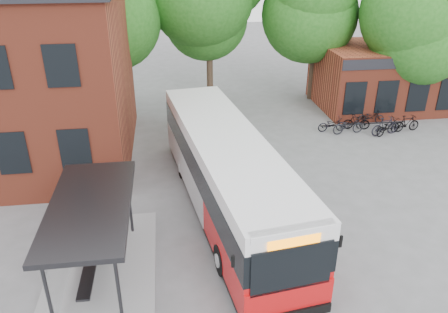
{
  "coord_description": "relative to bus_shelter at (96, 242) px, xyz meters",
  "views": [
    {
      "loc": [
        -2.02,
        -12.51,
        9.8
      ],
      "look_at": [
        0.14,
        3.39,
        2.0
      ],
      "focal_mm": 35.0,
      "sensor_mm": 36.0,
      "label": 1
    }
  ],
  "objects": [
    {
      "name": "bicycle_6",
      "position": [
        14.84,
        10.06,
        -0.97
      ],
      "size": [
        1.94,
        1.34,
        0.96
      ],
      "primitive_type": "imported",
      "rotation": [
        0.0,
        0.0,
        1.99
      ],
      "color": "black",
      "rests_on": "ground"
    },
    {
      "name": "bicycle_0",
      "position": [
        11.84,
        10.96,
        -1.02
      ],
      "size": [
        1.66,
        0.6,
        0.87
      ],
      "primitive_type": "imported",
      "rotation": [
        0.0,
        0.0,
        1.59
      ],
      "color": "black",
      "rests_on": "ground"
    },
    {
      "name": "city_bus",
      "position": [
        4.61,
        3.57,
        0.19
      ],
      "size": [
        4.5,
        13.15,
        3.28
      ],
      "primitive_type": null,
      "rotation": [
        0.0,
        0.0,
        0.14
      ],
      "color": "#BC0E0F",
      "rests_on": "ground"
    },
    {
      "name": "tree_3",
      "position": [
        17.5,
        13.0,
        3.19
      ],
      "size": [
        7.04,
        7.04,
        9.28
      ],
      "primitive_type": null,
      "color": "#1E5917",
      "rests_on": "ground"
    },
    {
      "name": "bicycle_3",
      "position": [
        13.38,
        11.06,
        -0.98
      ],
      "size": [
        1.62,
        0.75,
        0.94
      ],
      "primitive_type": "imported",
      "rotation": [
        0.0,
        0.0,
        1.37
      ],
      "color": "black",
      "rests_on": "ground"
    },
    {
      "name": "bike_rail",
      "position": [
        13.78,
        11.0,
        -1.26
      ],
      "size": [
        5.2,
        0.1,
        0.38
      ],
      "primitive_type": null,
      "color": "#27272A",
      "rests_on": "ground"
    },
    {
      "name": "bus_shelter",
      "position": [
        0.0,
        0.0,
        0.0
      ],
      "size": [
        3.6,
        7.0,
        2.9
      ],
      "primitive_type": null,
      "color": "#27272A",
      "rests_on": "ground"
    },
    {
      "name": "bicycle_5",
      "position": [
        14.63,
        10.04,
        -0.92
      ],
      "size": [
        1.85,
        0.9,
        1.07
      ],
      "primitive_type": "imported",
      "rotation": [
        0.0,
        0.0,
        1.8
      ],
      "color": "black",
      "rests_on": "ground"
    },
    {
      "name": "tree_0",
      "position": [
        -1.5,
        17.0,
        4.05
      ],
      "size": [
        7.92,
        7.92,
        11.0
      ],
      "primitive_type": null,
      "color": "#1E5917",
      "rests_on": "ground"
    },
    {
      "name": "bicycle_7",
      "position": [
        16.14,
        10.38,
        -0.96
      ],
      "size": [
        1.69,
        0.67,
        0.99
      ],
      "primitive_type": "imported",
      "rotation": [
        0.0,
        0.0,
        1.7
      ],
      "color": "black",
      "rests_on": "ground"
    },
    {
      "name": "bicycle_4",
      "position": [
        14.64,
        11.86,
        -1.03
      ],
      "size": [
        1.65,
        0.7,
        0.84
      ],
      "primitive_type": "imported",
      "rotation": [
        0.0,
        0.0,
        1.48
      ],
      "color": "black",
      "rests_on": "ground"
    },
    {
      "name": "bicycle_2",
      "position": [
        12.65,
        10.52,
        -0.96
      ],
      "size": [
        1.9,
        0.81,
        0.97
      ],
      "primitive_type": "imported",
      "rotation": [
        0.0,
        0.0,
        1.66
      ],
      "color": "black",
      "rests_on": "ground"
    },
    {
      "name": "shop_row",
      "position": [
        19.5,
        15.0,
        0.55
      ],
      "size": [
        14.0,
        6.2,
        4.0
      ],
      "primitive_type": null,
      "color": "maroon",
      "rests_on": "ground"
    },
    {
      "name": "ground",
      "position": [
        4.5,
        1.0,
        -1.45
      ],
      "size": [
        100.0,
        100.0,
        0.0
      ],
      "primitive_type": "plane",
      "color": "#5C5C5E"
    },
    {
      "name": "tree_1",
      "position": [
        5.5,
        18.0,
        3.75
      ],
      "size": [
        7.92,
        7.92,
        10.4
      ],
      "primitive_type": null,
      "color": "#1E5917",
      "rests_on": "ground"
    },
    {
      "name": "tree_2",
      "position": [
        12.5,
        17.0,
        4.05
      ],
      "size": [
        7.92,
        7.92,
        11.0
      ],
      "primitive_type": null,
      "color": "#1E5917",
      "rests_on": "ground"
    }
  ]
}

